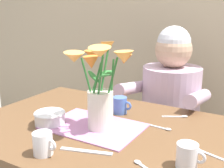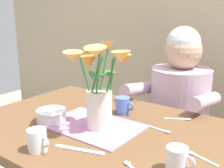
{
  "view_description": "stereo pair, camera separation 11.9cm",
  "coord_description": "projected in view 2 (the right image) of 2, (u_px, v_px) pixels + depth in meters",
  "views": [
    {
      "loc": [
        0.58,
        -0.94,
        1.23
      ],
      "look_at": [
        -0.01,
        0.05,
        0.92
      ],
      "focal_mm": 45.41,
      "sensor_mm": 36.0,
      "label": 1
    },
    {
      "loc": [
        0.68,
        -0.87,
        1.23
      ],
      "look_at": [
        -0.01,
        0.05,
        0.92
      ],
      "focal_mm": 45.41,
      "sensor_mm": 36.0,
      "label": 2
    }
  ],
  "objects": [
    {
      "name": "spoon_1",
      "position": [
        162.0,
        130.0,
        1.16
      ],
      "size": [
        0.12,
        0.02,
        0.01
      ],
      "color": "silver",
      "rests_on": "dining_table"
    },
    {
      "name": "spoon_0",
      "position": [
        132.0,
        167.0,
        0.89
      ],
      "size": [
        0.11,
        0.06,
        0.01
      ],
      "color": "silver",
      "rests_on": "dining_table"
    },
    {
      "name": "dining_table",
      "position": [
        106.0,
        149.0,
        1.22
      ],
      "size": [
        1.2,
        0.8,
        0.74
      ],
      "color": "brown",
      "rests_on": "ground_plane"
    },
    {
      "name": "striped_placemat",
      "position": [
        93.0,
        126.0,
        1.21
      ],
      "size": [
        0.4,
        0.28,
        0.0
      ],
      "primitive_type": "cube",
      "color": "#B275A3",
      "rests_on": "dining_table"
    },
    {
      "name": "flower_vase",
      "position": [
        99.0,
        86.0,
        1.13
      ],
      "size": [
        0.3,
        0.25,
        0.36
      ],
      "color": "silver",
      "rests_on": "dining_table"
    },
    {
      "name": "wood_panel_backdrop",
      "position": [
        202.0,
        5.0,
        1.88
      ],
      "size": [
        4.0,
        0.1,
        2.5
      ],
      "primitive_type": "cube",
      "color": "tan",
      "rests_on": "ground_plane"
    },
    {
      "name": "ceramic_mug",
      "position": [
        177.0,
        159.0,
        0.87
      ],
      "size": [
        0.09,
        0.07,
        0.08
      ],
      "color": "silver",
      "rests_on": "dining_table"
    },
    {
      "name": "dinner_knife",
      "position": [
        79.0,
        150.0,
        1.0
      ],
      "size": [
        0.19,
        0.07,
        0.0
      ],
      "primitive_type": "cube",
      "rotation": [
        0.0,
        0.0,
        0.3
      ],
      "color": "silver",
      "rests_on": "dining_table"
    },
    {
      "name": "spoon_3",
      "position": [
        182.0,
        119.0,
        1.28
      ],
      "size": [
        0.11,
        0.07,
        0.01
      ],
      "color": "silver",
      "rests_on": "dining_table"
    },
    {
      "name": "ceramic_bowl",
      "position": [
        51.0,
        115.0,
        1.25
      ],
      "size": [
        0.14,
        0.14,
        0.06
      ],
      "color": "white",
      "rests_on": "dining_table"
    },
    {
      "name": "seated_person",
      "position": [
        178.0,
        124.0,
        1.68
      ],
      "size": [
        0.45,
        0.47,
        1.14
      ],
      "rotation": [
        0.0,
        0.0,
        -0.05
      ],
      "color": "#4C4C56",
      "rests_on": "ground_plane"
    },
    {
      "name": "coffee_cup",
      "position": [
        37.0,
        140.0,
        0.99
      ],
      "size": [
        0.09,
        0.07,
        0.08
      ],
      "color": "silver",
      "rests_on": "dining_table"
    },
    {
      "name": "tea_cup",
      "position": [
        123.0,
        105.0,
        1.35
      ],
      "size": [
        0.09,
        0.07,
        0.08
      ],
      "color": "#476BB7",
      "rests_on": "dining_table"
    },
    {
      "name": "spoon_2",
      "position": [
        198.0,
        156.0,
        0.96
      ],
      "size": [
        0.12,
        0.05,
        0.01
      ],
      "color": "silver",
      "rests_on": "dining_table"
    }
  ]
}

